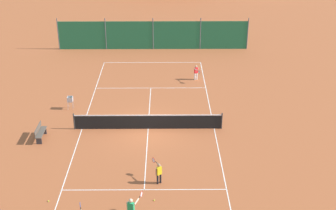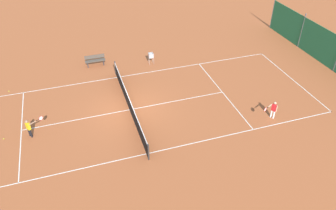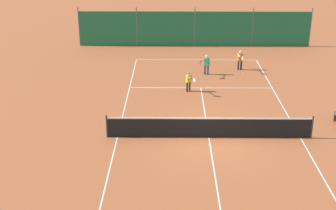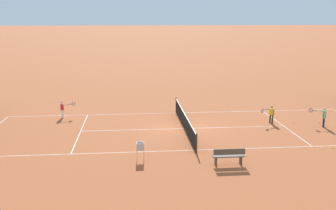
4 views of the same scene
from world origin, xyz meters
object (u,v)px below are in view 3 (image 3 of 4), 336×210
tennis_net (209,127)px  tennis_ball_far_corner (217,62)px  player_near_service (240,59)px  tennis_ball_mid_court (277,82)px  player_near_baseline (206,63)px  tennis_ball_alley_right (244,74)px  player_far_service (189,80)px  tennis_ball_near_corner (191,73)px  tennis_ball_alley_left (191,82)px

tennis_net → tennis_ball_far_corner: tennis_net is taller
player_near_service → tennis_ball_mid_court: bearing=127.8°
player_near_baseline → tennis_ball_alley_right: player_near_baseline is taller
player_near_baseline → player_near_service: (-2.22, -0.95, 0.01)m
tennis_net → player_far_service: size_ratio=7.93×
player_near_baseline → tennis_ball_far_corner: (-0.93, -2.45, -0.70)m
player_near_baseline → player_near_service: 2.41m
tennis_net → tennis_ball_near_corner: tennis_net is taller
tennis_ball_near_corner → tennis_ball_alley_left: size_ratio=1.00×
tennis_ball_alley_right → tennis_ball_near_corner: bearing=-2.4°
player_near_service → tennis_ball_near_corner: (3.16, 0.70, -0.71)m
tennis_ball_far_corner → player_near_baseline: bearing=69.2°
tennis_ball_alley_right → tennis_net: bearing=72.4°
tennis_net → player_near_service: bearing=-105.3°
player_far_service → tennis_ball_alley_right: bearing=-138.7°
player_far_service → tennis_ball_alley_left: player_far_service is taller
player_near_baseline → tennis_ball_alley_right: size_ratio=18.96×
player_near_baseline → tennis_ball_near_corner: (0.94, -0.25, -0.70)m
tennis_net → tennis_ball_alley_left: tennis_net is taller
player_near_service → tennis_ball_mid_court: player_near_service is taller
tennis_net → player_near_baseline: 8.80m
player_near_baseline → player_far_service: bearing=68.7°
tennis_net → tennis_ball_mid_court: tennis_net is taller
tennis_net → player_far_service: 5.84m
tennis_ball_alley_right → player_near_baseline: bearing=2.7°
player_near_baseline → tennis_ball_far_corner: player_near_baseline is taller
player_near_baseline → tennis_ball_far_corner: 2.72m
tennis_ball_near_corner → tennis_ball_mid_court: same height
tennis_ball_near_corner → tennis_ball_alley_right: size_ratio=1.00×
tennis_net → tennis_ball_mid_court: 8.63m
player_near_baseline → tennis_ball_alley_right: 2.47m
player_far_service → tennis_ball_mid_court: (-5.25, -1.54, -0.65)m
tennis_net → player_near_baseline: player_near_baseline is taller
tennis_ball_near_corner → tennis_ball_far_corner: bearing=-130.3°
tennis_net → player_far_service: bearing=-83.0°
tennis_ball_alley_right → tennis_ball_alley_left: same height
tennis_ball_mid_court → tennis_ball_far_corner: 5.02m
player_near_service → tennis_ball_near_corner: player_near_service is taller
player_near_baseline → player_near_service: bearing=-156.8°
player_near_service → tennis_ball_near_corner: bearing=12.5°
tennis_ball_alley_right → tennis_ball_far_corner: (1.44, -2.34, 0.00)m
player_near_baseline → tennis_ball_mid_court: bearing=160.5°
tennis_ball_near_corner → tennis_ball_alley_left: 1.73m
player_near_baseline → player_near_service: size_ratio=0.99×
tennis_net → tennis_ball_alley_right: tennis_net is taller
player_near_baseline → player_far_service: 3.21m
tennis_net → tennis_ball_alley_right: bearing=-107.6°
tennis_ball_mid_court → player_far_service: bearing=16.3°
player_near_service → tennis_ball_alley_left: bearing=37.4°
player_far_service → tennis_ball_alley_right: 4.75m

